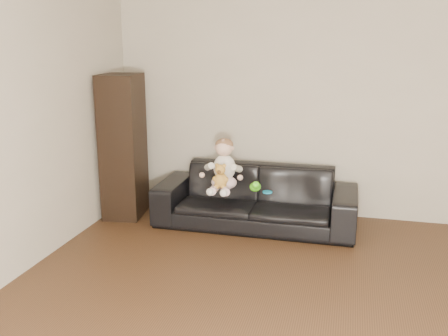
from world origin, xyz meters
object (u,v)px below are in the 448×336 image
(teddy_bear, at_px, (221,176))
(toy_blue_disc, at_px, (267,192))
(toy_green, at_px, (255,187))
(cabinet, at_px, (123,146))
(baby, at_px, (224,167))
(sofa, at_px, (255,197))
(toy_rattle, at_px, (257,187))

(teddy_bear, xyz_separation_m, toy_blue_disc, (0.44, 0.16, -0.17))
(toy_green, bearing_deg, cabinet, 177.72)
(baby, bearing_deg, cabinet, 165.45)
(baby, relative_size, toy_blue_disc, 5.39)
(toy_green, bearing_deg, baby, -177.26)
(sofa, distance_m, toy_rattle, 0.16)
(cabinet, bearing_deg, teddy_bear, -19.11)
(sofa, distance_m, toy_green, 0.17)
(sofa, bearing_deg, toy_rattle, -71.32)
(sofa, relative_size, toy_green, 14.88)
(sofa, xyz_separation_m, cabinet, (-1.42, -0.04, 0.46))
(baby, xyz_separation_m, toy_green, (0.32, 0.02, -0.18))
(toy_blue_disc, bearing_deg, teddy_bear, -160.33)
(cabinet, distance_m, toy_rattle, 1.49)
(toy_green, bearing_deg, toy_rattle, 50.94)
(sofa, xyz_separation_m, toy_rattle, (0.03, -0.08, 0.13))
(cabinet, height_order, toy_rattle, cabinet)
(sofa, relative_size, toy_rattle, 25.81)
(teddy_bear, relative_size, toy_rattle, 3.11)
(baby, height_order, teddy_bear, baby)
(sofa, height_order, baby, baby)
(sofa, xyz_separation_m, baby, (-0.31, -0.11, 0.32))
(toy_green, height_order, toy_rattle, toy_green)
(cabinet, relative_size, toy_green, 11.19)
(toy_blue_disc, bearing_deg, sofa, 140.92)
(cabinet, distance_m, teddy_bear, 1.17)
(cabinet, bearing_deg, toy_blue_disc, -10.25)
(cabinet, xyz_separation_m, toy_green, (1.44, -0.06, -0.32))
(sofa, bearing_deg, cabinet, -178.45)
(sofa, height_order, toy_rattle, sofa)
(toy_green, distance_m, toy_rattle, 0.02)
(sofa, height_order, toy_green, sofa)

